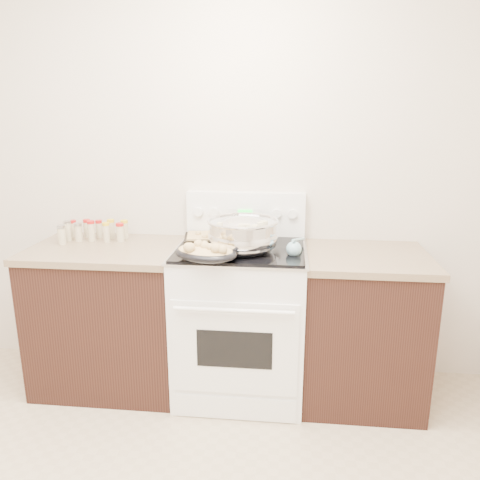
# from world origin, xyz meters

# --- Properties ---
(room_shell) EXTENTS (4.10, 3.60, 2.75)m
(room_shell) POSITION_xyz_m (0.00, 0.00, 1.70)
(room_shell) COLOR beige
(room_shell) RESTS_ON ground
(counter_left) EXTENTS (0.93, 0.67, 0.92)m
(counter_left) POSITION_xyz_m (-0.48, 1.43, 0.46)
(counter_left) COLOR black
(counter_left) RESTS_ON ground
(counter_right) EXTENTS (0.73, 0.67, 0.92)m
(counter_right) POSITION_xyz_m (1.08, 1.43, 0.46)
(counter_right) COLOR black
(counter_right) RESTS_ON ground
(kitchen_range) EXTENTS (0.78, 0.73, 1.22)m
(kitchen_range) POSITION_xyz_m (0.35, 1.42, 0.49)
(kitchen_range) COLOR white
(kitchen_range) RESTS_ON ground
(mixing_bowl) EXTENTS (0.46, 0.46, 0.24)m
(mixing_bowl) POSITION_xyz_m (0.37, 1.34, 1.04)
(mixing_bowl) COLOR silver
(mixing_bowl) RESTS_ON kitchen_range
(roasting_pan) EXTENTS (0.42, 0.36, 0.12)m
(roasting_pan) POSITION_xyz_m (0.19, 1.14, 0.99)
(roasting_pan) COLOR black
(roasting_pan) RESTS_ON kitchen_range
(baking_sheet) EXTENTS (0.39, 0.30, 0.06)m
(baking_sheet) POSITION_xyz_m (0.16, 1.57, 0.96)
(baking_sheet) COLOR black
(baking_sheet) RESTS_ON kitchen_range
(wooden_spoon) EXTENTS (0.05, 0.25, 0.04)m
(wooden_spoon) POSITION_xyz_m (0.20, 1.30, 0.95)
(wooden_spoon) COLOR tan
(wooden_spoon) RESTS_ON kitchen_range
(blue_ladle) EXTENTS (0.11, 0.29, 0.11)m
(blue_ladle) POSITION_xyz_m (0.66, 1.31, 0.98)
(blue_ladle) COLOR #7FADBD
(blue_ladle) RESTS_ON kitchen_range
(spice_jars) EXTENTS (0.40, 0.24, 0.13)m
(spice_jars) POSITION_xyz_m (-0.62, 1.57, 0.98)
(spice_jars) COLOR #BFB28C
(spice_jars) RESTS_ON counter_left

